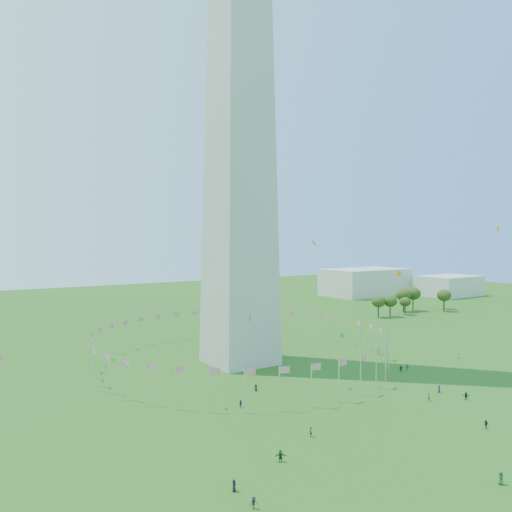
# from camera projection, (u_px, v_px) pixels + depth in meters

# --- Properties ---
(ground) EXTENTS (600.00, 600.00, 0.00)m
(ground) POSITION_uv_depth(u_px,v_px,m) (374.00, 416.00, 96.40)
(ground) COLOR #1F5113
(ground) RESTS_ON ground
(washington_monument) EXTENTS (16.80, 16.80, 169.00)m
(washington_monument) POSITION_uv_depth(u_px,v_px,m) (240.00, 54.00, 135.28)
(washington_monument) COLOR beige
(washington_monument) RESTS_ON ground
(flag_ring) EXTENTS (80.24, 80.24, 9.00)m
(flag_ring) POSITION_uv_depth(u_px,v_px,m) (240.00, 347.00, 138.07)
(flag_ring) COLOR silver
(flag_ring) RESTS_ON ground
(gov_building_east_a) EXTENTS (50.00, 30.00, 16.00)m
(gov_building_east_a) POSITION_uv_depth(u_px,v_px,m) (365.00, 282.00, 303.61)
(gov_building_east_a) COLOR beige
(gov_building_east_a) RESTS_ON ground
(gov_building_east_b) EXTENTS (35.00, 25.00, 12.00)m
(gov_building_east_b) POSITION_uv_depth(u_px,v_px,m) (449.00, 286.00, 300.44)
(gov_building_east_b) COLOR beige
(gov_building_east_b) RESTS_ON ground
(crowd) EXTENTS (93.43, 74.87, 1.92)m
(crowd) POSITION_uv_depth(u_px,v_px,m) (415.00, 400.00, 103.84)
(crowd) COLOR #391A4F
(crowd) RESTS_ON ground
(kites_aloft) EXTENTS (112.68, 69.55, 31.17)m
(kites_aloft) POSITION_uv_depth(u_px,v_px,m) (320.00, 299.00, 124.46)
(kites_aloft) COLOR orange
(kites_aloft) RESTS_ON ground
(tree_line_east) EXTENTS (53.03, 16.18, 11.09)m
(tree_line_east) POSITION_uv_depth(u_px,v_px,m) (413.00, 302.00, 231.07)
(tree_line_east) COLOR #3A551C
(tree_line_east) RESTS_ON ground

